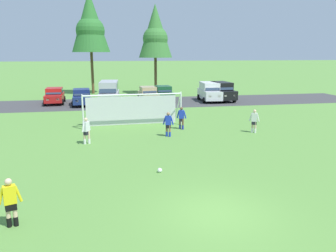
{
  "coord_description": "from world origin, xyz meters",
  "views": [
    {
      "loc": [
        -3.61,
        -10.16,
        5.49
      ],
      "look_at": [
        -0.28,
        7.53,
        1.51
      ],
      "focal_mm": 35.62,
      "sensor_mm": 36.0,
      "label": 1
    }
  ],
  "objects_px": {
    "referee": "(10,203)",
    "player_midfield_center": "(181,118)",
    "soccer_ball": "(160,170)",
    "parked_car_slot_right": "(210,92)",
    "soccer_goal": "(132,108)",
    "parked_car_slot_left": "(82,97)",
    "player_winger_left": "(168,124)",
    "parked_car_slot_far_left": "(55,96)",
    "parked_car_slot_center_left": "(109,92)",
    "player_striker_near": "(254,121)",
    "parked_car_slot_far_right": "(222,91)",
    "parked_car_slot_center": "(148,94)",
    "parked_car_slot_center_right": "(163,93)",
    "player_defender_far": "(86,131)"
  },
  "relations": [
    {
      "from": "referee",
      "to": "player_midfield_center",
      "type": "height_order",
      "value": "same"
    },
    {
      "from": "soccer_ball",
      "to": "parked_car_slot_right",
      "type": "height_order",
      "value": "parked_car_slot_right"
    },
    {
      "from": "soccer_goal",
      "to": "parked_car_slot_left",
      "type": "height_order",
      "value": "soccer_goal"
    },
    {
      "from": "parked_car_slot_left",
      "to": "parked_car_slot_right",
      "type": "distance_m",
      "value": 14.24
    },
    {
      "from": "soccer_goal",
      "to": "player_midfield_center",
      "type": "height_order",
      "value": "soccer_goal"
    },
    {
      "from": "soccer_ball",
      "to": "parked_car_slot_right",
      "type": "xyz_separation_m",
      "value": [
        9.38,
        22.01,
        1.0
      ]
    },
    {
      "from": "soccer_ball",
      "to": "parked_car_slot_right",
      "type": "bearing_deg",
      "value": 66.91
    },
    {
      "from": "player_winger_left",
      "to": "parked_car_slot_far_left",
      "type": "relative_size",
      "value": 0.38
    },
    {
      "from": "soccer_goal",
      "to": "player_winger_left",
      "type": "xyz_separation_m",
      "value": [
        2.05,
        -4.11,
        -0.47
      ]
    },
    {
      "from": "player_winger_left",
      "to": "parked_car_slot_left",
      "type": "height_order",
      "value": "parked_car_slot_left"
    },
    {
      "from": "player_winger_left",
      "to": "parked_car_slot_center_left",
      "type": "bearing_deg",
      "value": 103.83
    },
    {
      "from": "parked_car_slot_center_left",
      "to": "referee",
      "type": "bearing_deg",
      "value": -97.84
    },
    {
      "from": "referee",
      "to": "parked_car_slot_far_left",
      "type": "height_order",
      "value": "parked_car_slot_far_left"
    },
    {
      "from": "soccer_ball",
      "to": "player_striker_near",
      "type": "height_order",
      "value": "player_striker_near"
    },
    {
      "from": "parked_car_slot_right",
      "to": "parked_car_slot_far_right",
      "type": "bearing_deg",
      "value": 4.28
    },
    {
      "from": "soccer_ball",
      "to": "parked_car_slot_center",
      "type": "distance_m",
      "value": 22.92
    },
    {
      "from": "referee",
      "to": "parked_car_slot_right",
      "type": "xyz_separation_m",
      "value": [
        14.85,
        26.0,
        0.29
      ]
    },
    {
      "from": "player_midfield_center",
      "to": "player_winger_left",
      "type": "xyz_separation_m",
      "value": [
        -1.35,
        -1.97,
        0.0
      ]
    },
    {
      "from": "parked_car_slot_right",
      "to": "parked_car_slot_left",
      "type": "bearing_deg",
      "value": -178.68
    },
    {
      "from": "player_striker_near",
      "to": "parked_car_slot_far_left",
      "type": "height_order",
      "value": "parked_car_slot_far_left"
    },
    {
      "from": "parked_car_slot_center_right",
      "to": "parked_car_slot_right",
      "type": "relative_size",
      "value": 0.9
    },
    {
      "from": "player_winger_left",
      "to": "parked_car_slot_right",
      "type": "distance_m",
      "value": 17.19
    },
    {
      "from": "referee",
      "to": "parked_car_slot_far_left",
      "type": "bearing_deg",
      "value": 94.98
    },
    {
      "from": "player_defender_far",
      "to": "parked_car_slot_center_left",
      "type": "height_order",
      "value": "parked_car_slot_center_left"
    },
    {
      "from": "player_defender_far",
      "to": "parked_car_slot_left",
      "type": "distance_m",
      "value": 15.97
    },
    {
      "from": "parked_car_slot_center_right",
      "to": "parked_car_slot_far_right",
      "type": "distance_m",
      "value": 6.76
    },
    {
      "from": "parked_car_slot_center",
      "to": "parked_car_slot_center_right",
      "type": "relative_size",
      "value": 1.01
    },
    {
      "from": "soccer_goal",
      "to": "player_defender_far",
      "type": "bearing_deg",
      "value": -122.65
    },
    {
      "from": "player_winger_left",
      "to": "parked_car_slot_center_left",
      "type": "xyz_separation_m",
      "value": [
        -3.63,
        14.74,
        0.52
      ]
    },
    {
      "from": "parked_car_slot_center_left",
      "to": "soccer_ball",
      "type": "bearing_deg",
      "value": -84.74
    },
    {
      "from": "soccer_ball",
      "to": "parked_car_slot_left",
      "type": "height_order",
      "value": "parked_car_slot_left"
    },
    {
      "from": "parked_car_slot_center",
      "to": "parked_car_slot_right",
      "type": "xyz_separation_m",
      "value": [
        6.98,
        -0.77,
        0.24
      ]
    },
    {
      "from": "player_striker_near",
      "to": "parked_car_slot_left",
      "type": "distance_m",
      "value": 19.63
    },
    {
      "from": "player_midfield_center",
      "to": "parked_car_slot_right",
      "type": "bearing_deg",
      "value": 64.53
    },
    {
      "from": "referee",
      "to": "parked_car_slot_far_right",
      "type": "distance_m",
      "value": 30.8
    },
    {
      "from": "parked_car_slot_far_left",
      "to": "parked_car_slot_far_right",
      "type": "distance_m",
      "value": 18.75
    },
    {
      "from": "referee",
      "to": "player_striker_near",
      "type": "height_order",
      "value": "same"
    },
    {
      "from": "soccer_goal",
      "to": "referee",
      "type": "relative_size",
      "value": 4.56
    },
    {
      "from": "soccer_goal",
      "to": "parked_car_slot_far_left",
      "type": "bearing_deg",
      "value": 120.66
    },
    {
      "from": "player_defender_far",
      "to": "parked_car_slot_right",
      "type": "distance_m",
      "value": 20.79
    },
    {
      "from": "parked_car_slot_center_right",
      "to": "player_defender_far",
      "type": "bearing_deg",
      "value": -114.02
    },
    {
      "from": "player_defender_far",
      "to": "parked_car_slot_center_left",
      "type": "xyz_separation_m",
      "value": [
        1.62,
        15.63,
        0.52
      ]
    },
    {
      "from": "player_striker_near",
      "to": "player_midfield_center",
      "type": "relative_size",
      "value": 1.0
    },
    {
      "from": "player_winger_left",
      "to": "parked_car_slot_center",
      "type": "relative_size",
      "value": 0.38
    },
    {
      "from": "parked_car_slot_right",
      "to": "parked_car_slot_center_right",
      "type": "bearing_deg",
      "value": 166.18
    },
    {
      "from": "parked_car_slot_left",
      "to": "parked_car_slot_far_right",
      "type": "relative_size",
      "value": 0.91
    },
    {
      "from": "player_striker_near",
      "to": "player_midfield_center",
      "type": "bearing_deg",
      "value": 157.0
    },
    {
      "from": "parked_car_slot_far_left",
      "to": "parked_car_slot_left",
      "type": "relative_size",
      "value": 0.99
    },
    {
      "from": "parked_car_slot_right",
      "to": "parked_car_slot_far_left",
      "type": "bearing_deg",
      "value": 175.57
    },
    {
      "from": "soccer_ball",
      "to": "player_defender_far",
      "type": "relative_size",
      "value": 0.13
    }
  ]
}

